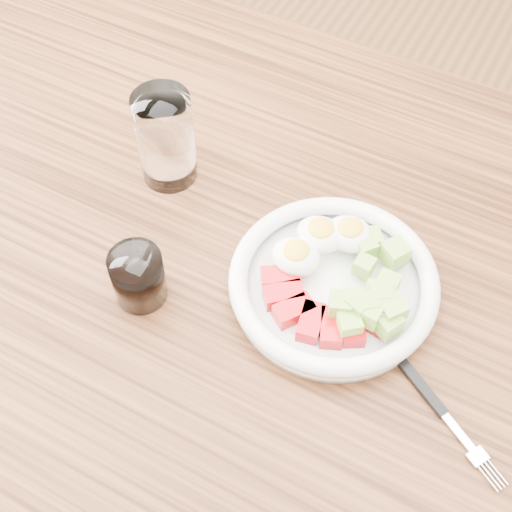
{
  "coord_description": "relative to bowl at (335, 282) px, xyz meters",
  "views": [
    {
      "loc": [
        0.21,
        -0.4,
        1.47
      ],
      "look_at": [
        -0.01,
        0.01,
        0.8
      ],
      "focal_mm": 50.0,
      "sensor_mm": 36.0,
      "label": 1
    }
  ],
  "objects": [
    {
      "name": "coffee_glass",
      "position": [
        -0.19,
        -0.11,
        0.01
      ],
      "size": [
        0.06,
        0.06,
        0.07
      ],
      "color": "white",
      "rests_on": "dining_table"
    },
    {
      "name": "bowl",
      "position": [
        0.0,
        0.0,
        0.0
      ],
      "size": [
        0.24,
        0.24,
        0.06
      ],
      "color": "white",
      "rests_on": "dining_table"
    },
    {
      "name": "water_glass",
      "position": [
        -0.26,
        0.07,
        0.04
      ],
      "size": [
        0.07,
        0.07,
        0.13
      ],
      "primitive_type": "cylinder",
      "color": "white",
      "rests_on": "dining_table"
    },
    {
      "name": "dining_table",
      "position": [
        -0.08,
        -0.03,
        -0.12
      ],
      "size": [
        1.5,
        0.9,
        0.77
      ],
      "color": "brown",
      "rests_on": "ground"
    },
    {
      "name": "fork",
      "position": [
        0.15,
        -0.08,
        -0.02
      ],
      "size": [
        0.15,
        0.1,
        0.01
      ],
      "color": "black",
      "rests_on": "dining_table"
    },
    {
      "name": "ground",
      "position": [
        -0.08,
        -0.03,
        -0.79
      ],
      "size": [
        4.0,
        4.0,
        0.0
      ],
      "primitive_type": "plane",
      "color": "brown",
      "rests_on": "ground"
    }
  ]
}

